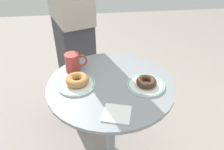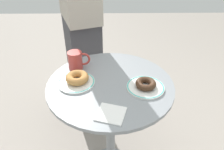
{
  "view_description": "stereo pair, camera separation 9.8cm",
  "coord_description": "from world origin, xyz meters",
  "px_view_note": "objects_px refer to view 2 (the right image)",
  "views": [
    {
      "loc": [
        -0.1,
        -0.9,
        1.42
      ],
      "look_at": [
        0.01,
        0.01,
        0.8
      ],
      "focal_mm": 34.29,
      "sensor_mm": 36.0,
      "label": 1
    },
    {
      "loc": [
        -0.01,
        -0.91,
        1.42
      ],
      "look_at": [
        0.01,
        0.01,
        0.8
      ],
      "focal_mm": 34.29,
      "sensor_mm": 36.0,
      "label": 2
    }
  ],
  "objects_px": {
    "plate_left": "(76,82)",
    "cafe_table": "(110,112)",
    "donut_chocolate": "(146,84)",
    "paper_napkin": "(112,114)",
    "donut_old_fashioned": "(77,78)",
    "plate_right": "(145,87)",
    "person_figure": "(81,26)",
    "coffee_mug": "(76,60)"
  },
  "relations": [
    {
      "from": "coffee_mug",
      "to": "donut_old_fashioned",
      "type": "bearing_deg",
      "value": -81.34
    },
    {
      "from": "plate_right",
      "to": "person_figure",
      "type": "relative_size",
      "value": 0.11
    },
    {
      "from": "donut_old_fashioned",
      "to": "paper_napkin",
      "type": "relative_size",
      "value": 1.0
    },
    {
      "from": "donut_old_fashioned",
      "to": "paper_napkin",
      "type": "bearing_deg",
      "value": -53.55
    },
    {
      "from": "cafe_table",
      "to": "person_figure",
      "type": "height_order",
      "value": "person_figure"
    },
    {
      "from": "donut_old_fashioned",
      "to": "person_figure",
      "type": "relative_size",
      "value": 0.07
    },
    {
      "from": "donut_chocolate",
      "to": "paper_napkin",
      "type": "xyz_separation_m",
      "value": [
        -0.17,
        -0.18,
        -0.02
      ]
    },
    {
      "from": "donut_old_fashioned",
      "to": "cafe_table",
      "type": "bearing_deg",
      "value": -2.07
    },
    {
      "from": "person_figure",
      "to": "donut_old_fashioned",
      "type": "bearing_deg",
      "value": -86.44
    },
    {
      "from": "cafe_table",
      "to": "donut_old_fashioned",
      "type": "height_order",
      "value": "donut_old_fashioned"
    },
    {
      "from": "paper_napkin",
      "to": "coffee_mug",
      "type": "distance_m",
      "value": 0.43
    },
    {
      "from": "paper_napkin",
      "to": "person_figure",
      "type": "relative_size",
      "value": 0.07
    },
    {
      "from": "cafe_table",
      "to": "plate_left",
      "type": "xyz_separation_m",
      "value": [
        -0.18,
        0.0,
        0.22
      ]
    },
    {
      "from": "person_figure",
      "to": "donut_chocolate",
      "type": "bearing_deg",
      "value": -58.7
    },
    {
      "from": "cafe_table",
      "to": "person_figure",
      "type": "relative_size",
      "value": 0.45
    },
    {
      "from": "donut_chocolate",
      "to": "plate_right",
      "type": "bearing_deg",
      "value": 165.96
    },
    {
      "from": "plate_right",
      "to": "donut_old_fashioned",
      "type": "relative_size",
      "value": 1.59
    },
    {
      "from": "paper_napkin",
      "to": "coffee_mug",
      "type": "relative_size",
      "value": 0.95
    },
    {
      "from": "cafe_table",
      "to": "paper_napkin",
      "type": "relative_size",
      "value": 6.33
    },
    {
      "from": "cafe_table",
      "to": "donut_old_fashioned",
      "type": "bearing_deg",
      "value": 177.93
    },
    {
      "from": "donut_chocolate",
      "to": "coffee_mug",
      "type": "relative_size",
      "value": 0.83
    },
    {
      "from": "cafe_table",
      "to": "plate_left",
      "type": "distance_m",
      "value": 0.28
    },
    {
      "from": "donut_old_fashioned",
      "to": "paper_napkin",
      "type": "height_order",
      "value": "donut_old_fashioned"
    },
    {
      "from": "cafe_table",
      "to": "donut_chocolate",
      "type": "xyz_separation_m",
      "value": [
        0.18,
        -0.05,
        0.24
      ]
    },
    {
      "from": "donut_chocolate",
      "to": "paper_napkin",
      "type": "distance_m",
      "value": 0.25
    },
    {
      "from": "plate_left",
      "to": "cafe_table",
      "type": "bearing_deg",
      "value": -0.55
    },
    {
      "from": "paper_napkin",
      "to": "person_figure",
      "type": "distance_m",
      "value": 0.85
    },
    {
      "from": "cafe_table",
      "to": "coffee_mug",
      "type": "height_order",
      "value": "coffee_mug"
    },
    {
      "from": "donut_old_fashioned",
      "to": "donut_chocolate",
      "type": "height_order",
      "value": "donut_old_fashioned"
    },
    {
      "from": "plate_left",
      "to": "plate_right",
      "type": "bearing_deg",
      "value": -7.94
    },
    {
      "from": "cafe_table",
      "to": "coffee_mug",
      "type": "bearing_deg",
      "value": 142.09
    },
    {
      "from": "cafe_table",
      "to": "donut_chocolate",
      "type": "relative_size",
      "value": 7.27
    },
    {
      "from": "coffee_mug",
      "to": "donut_chocolate",
      "type": "bearing_deg",
      "value": -28.16
    },
    {
      "from": "cafe_table",
      "to": "paper_napkin",
      "type": "distance_m",
      "value": 0.32
    },
    {
      "from": "donut_old_fashioned",
      "to": "plate_right",
      "type": "bearing_deg",
      "value": -8.79
    },
    {
      "from": "coffee_mug",
      "to": "person_figure",
      "type": "relative_size",
      "value": 0.07
    },
    {
      "from": "coffee_mug",
      "to": "cafe_table",
      "type": "bearing_deg",
      "value": -37.91
    },
    {
      "from": "cafe_table",
      "to": "paper_napkin",
      "type": "xyz_separation_m",
      "value": [
        0.0,
        -0.23,
        0.22
      ]
    },
    {
      "from": "paper_napkin",
      "to": "coffee_mug",
      "type": "bearing_deg",
      "value": 117.33
    },
    {
      "from": "cafe_table",
      "to": "coffee_mug",
      "type": "xyz_separation_m",
      "value": [
        -0.19,
        0.15,
        0.26
      ]
    },
    {
      "from": "cafe_table",
      "to": "donut_chocolate",
      "type": "height_order",
      "value": "donut_chocolate"
    },
    {
      "from": "paper_napkin",
      "to": "coffee_mug",
      "type": "xyz_separation_m",
      "value": [
        -0.2,
        0.38,
        0.05
      ]
    }
  ]
}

